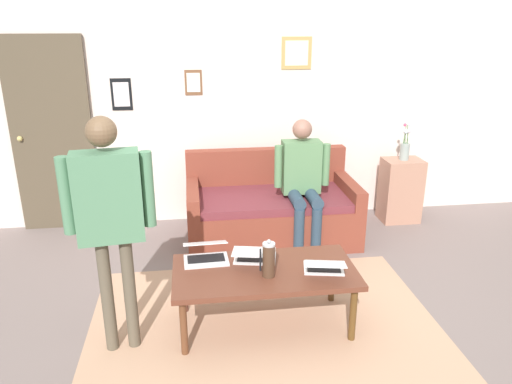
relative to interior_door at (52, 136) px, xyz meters
The scene contains 14 objects.
ground_plane 3.08m from the interior_door, 133.34° to the left, with size 7.68×7.68×0.00m, color slate.
area_rug 3.12m from the interior_door, 130.77° to the left, with size 2.62×2.11×0.01m, color tan.
back_wall 2.02m from the interior_door, behind, with size 7.04×0.11×2.70m.
interior_door is the anchor object (origin of this frame).
couch 2.41m from the interior_door, 165.33° to the left, with size 1.72×0.90×0.88m.
coffee_table 2.94m from the interior_door, 132.08° to the left, with size 1.33×0.67×0.47m.
laptop_left 2.78m from the interior_door, 133.14° to the left, with size 0.37×0.39×0.13m.
laptop_center 2.49m from the interior_door, 128.22° to the left, with size 0.34×0.30×0.15m.
laptop_right 3.27m from the interior_door, 136.47° to the left, with size 0.34×0.37×0.13m.
french_press 2.99m from the interior_door, 131.00° to the left, with size 0.11×0.09×0.28m.
side_shelf 3.83m from the interior_door, behind, with size 0.42×0.32×0.72m.
flower_vase 3.78m from the interior_door, behind, with size 0.10×0.10×0.41m.
person_standing 2.43m from the interior_door, 111.82° to the left, with size 0.58×0.23×1.64m.
person_seated 2.65m from the interior_door, 162.06° to the left, with size 0.55×0.51×1.28m.
Camera 1 is at (0.55, 3.15, 2.19)m, focal length 34.36 mm.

